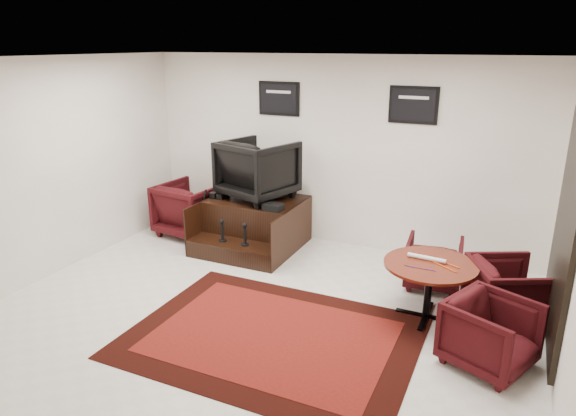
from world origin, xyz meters
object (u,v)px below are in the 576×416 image
at_px(meeting_table, 430,270).
at_px(table_chair_corner, 491,331).
at_px(shine_podium, 254,225).
at_px(shine_chair, 258,166).
at_px(armchair_side, 190,206).
at_px(table_chair_window, 508,289).
at_px(table_chair_back, 434,260).

height_order(meeting_table, table_chair_corner, table_chair_corner).
xyz_separation_m(shine_podium, table_chair_corner, (3.47, -1.79, 0.04)).
bearing_deg(shine_chair, armchair_side, 23.41).
relative_size(table_chair_window, table_chair_corner, 1.03).
relative_size(shine_chair, meeting_table, 0.97).
distance_m(shine_chair, table_chair_back, 2.86).
relative_size(table_chair_back, table_chair_window, 0.89).
height_order(table_chair_window, table_chair_corner, table_chair_window).
distance_m(shine_podium, table_chair_back, 2.71).
relative_size(meeting_table, table_chair_corner, 1.36).
xyz_separation_m(shine_chair, armchair_side, (-1.16, -0.13, -0.74)).
distance_m(armchair_side, table_chair_back, 3.87).
distance_m(meeting_table, table_chair_corner, 0.99).
relative_size(armchair_side, table_chair_corner, 1.25).
bearing_deg(table_chair_back, table_chair_corner, 111.97).
distance_m(shine_chair, table_chair_window, 3.79).
distance_m(shine_podium, meeting_table, 3.00).
xyz_separation_m(meeting_table, table_chair_corner, (0.70, -0.67, -0.20)).
relative_size(shine_chair, table_chair_back, 1.43).
bearing_deg(table_chair_window, armchair_side, 54.28).
relative_size(shine_podium, armchair_side, 1.54).
relative_size(shine_chair, table_chair_corner, 1.32).
xyz_separation_m(armchair_side, table_chair_corner, (4.63, -1.80, -0.09)).
bearing_deg(shine_podium, table_chair_corner, -27.22).
bearing_deg(table_chair_corner, shine_chair, 84.89).
bearing_deg(shine_chair, shine_podium, 106.81).
distance_m(shine_podium, shine_chair, 0.88).
height_order(meeting_table, table_chair_window, table_chair_window).
height_order(shine_chair, armchair_side, shine_chair).
distance_m(meeting_table, table_chair_window, 0.88).
bearing_deg(table_chair_window, shine_chair, 49.17).
xyz_separation_m(shine_chair, table_chair_corner, (3.47, -1.93, -0.83)).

